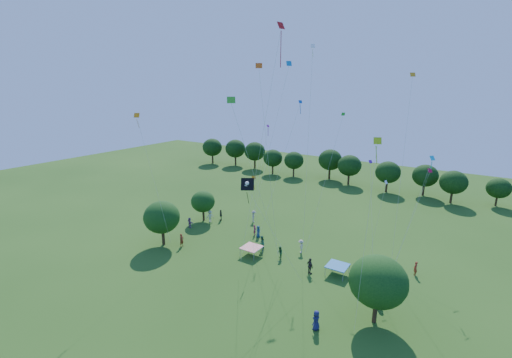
% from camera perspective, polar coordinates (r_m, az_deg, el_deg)
% --- Properties ---
extents(near_tree_west, '(4.59, 4.59, 5.89)m').
position_cam_1_polar(near_tree_west, '(45.59, -15.44, -6.15)').
color(near_tree_west, '#422B19').
rests_on(near_tree_west, ground).
extents(near_tree_north, '(3.60, 3.60, 4.72)m').
position_cam_1_polar(near_tree_north, '(52.61, -8.84, -3.73)').
color(near_tree_north, '#422B19').
rests_on(near_tree_north, ground).
extents(near_tree_east, '(4.91, 4.91, 6.19)m').
position_cam_1_polar(near_tree_east, '(31.97, 19.68, -15.79)').
color(near_tree_east, '#422B19').
rests_on(near_tree_east, ground).
extents(treeline, '(88.01, 8.77, 6.77)m').
position_cam_1_polar(treeline, '(73.56, 16.86, 2.03)').
color(treeline, '#422B19').
rests_on(treeline, ground).
extents(tent_red_stripe, '(2.20, 2.20, 1.10)m').
position_cam_1_polar(tent_red_stripe, '(42.40, -0.75, -11.34)').
color(tent_red_stripe, red).
rests_on(tent_red_stripe, ground).
extents(tent_blue, '(2.20, 2.20, 1.10)m').
position_cam_1_polar(tent_blue, '(39.52, 13.43, -13.89)').
color(tent_blue, '#1A64A9').
rests_on(tent_blue, ground).
extents(crowd_person_0, '(0.60, 0.94, 1.78)m').
position_cam_1_polar(crowd_person_0, '(31.61, 10.02, -22.17)').
color(crowd_person_0, '#1B1C50').
rests_on(crowd_person_0, ground).
extents(crowd_person_1, '(0.44, 0.67, 1.74)m').
position_cam_1_polar(crowd_person_1, '(45.62, -12.28, -9.94)').
color(crowd_person_1, maroon).
rests_on(crowd_person_1, ground).
extents(crowd_person_2, '(0.65, 0.99, 1.85)m').
position_cam_1_polar(crowd_person_2, '(43.81, 0.94, -10.59)').
color(crowd_person_2, '#296140').
rests_on(crowd_person_2, ground).
extents(crowd_person_3, '(1.02, 1.21, 1.70)m').
position_cam_1_polar(crowd_person_3, '(43.44, 7.49, -11.06)').
color(crowd_person_3, beige).
rests_on(crowd_person_3, ground).
extents(crowd_person_4, '(1.03, 1.03, 1.71)m').
position_cam_1_polar(crowd_person_4, '(53.13, -5.89, -6.00)').
color(crowd_person_4, '#3C3630').
rests_on(crowd_person_4, ground).
extents(crowd_person_5, '(1.65, 0.83, 1.69)m').
position_cam_1_polar(crowd_person_5, '(41.69, 19.17, -13.03)').
color(crowd_person_5, '#AB63A7').
rests_on(crowd_person_5, ground).
extents(crowd_person_6, '(0.53, 0.85, 1.63)m').
position_cam_1_polar(crowd_person_6, '(47.25, 0.36, -8.74)').
color(crowd_person_6, navy).
rests_on(crowd_person_6, ground).
extents(crowd_person_7, '(0.51, 0.64, 1.49)m').
position_cam_1_polar(crowd_person_7, '(47.86, -0.21, -8.51)').
color(crowd_person_7, maroon).
rests_on(crowd_person_7, ground).
extents(crowd_person_8, '(0.77, 0.87, 1.55)m').
position_cam_1_polar(crowd_person_8, '(41.83, 4.00, -12.16)').
color(crowd_person_8, '#24552D').
rests_on(crowd_person_8, ground).
extents(crowd_person_9, '(0.99, 1.29, 1.80)m').
position_cam_1_polar(crowd_person_9, '(52.23, -0.38, -6.24)').
color(crowd_person_9, tan).
rests_on(crowd_person_9, ground).
extents(crowd_person_10, '(1.19, 0.98, 1.86)m').
position_cam_1_polar(crowd_person_10, '(39.10, 8.99, -14.15)').
color(crowd_person_10, '#362D2B').
rests_on(crowd_person_10, ground).
extents(crowd_person_11, '(1.49, 0.83, 1.51)m').
position_cam_1_polar(crowd_person_11, '(51.23, -10.99, -7.15)').
color(crowd_person_11, '#A15E92').
rests_on(crowd_person_11, ground).
extents(crowd_person_12, '(0.70, 0.89, 1.60)m').
position_cam_1_polar(crowd_person_12, '(35.94, 19.79, -18.03)').
color(crowd_person_12, '#1A1D4C').
rests_on(crowd_person_12, ground).
extents(crowd_person_13, '(0.58, 0.70, 1.60)m').
position_cam_1_polar(crowd_person_13, '(42.20, 25.03, -13.37)').
color(crowd_person_13, maroon).
rests_on(crowd_person_13, ground).
extents(crowd_person_14, '(0.53, 0.85, 1.62)m').
position_cam_1_polar(crowd_person_14, '(40.29, 17.70, -13.99)').
color(crowd_person_14, '#225032').
rests_on(crowd_person_14, ground).
extents(crowd_person_15, '(1.07, 1.32, 1.85)m').
position_cam_1_polar(crowd_person_15, '(52.68, -7.68, -6.17)').
color(crowd_person_15, beige).
rests_on(crowd_person_15, ground).
extents(pirate_kite, '(5.39, 3.17, 10.39)m').
position_cam_1_polar(pirate_kite, '(31.80, -1.33, -1.12)').
color(pirate_kite, black).
extents(red_high_kite, '(4.73, 0.75, 23.95)m').
position_cam_1_polar(red_high_kite, '(31.81, 2.63, 15.50)').
color(red_high_kite, red).
extents(small_kite_0, '(1.85, 6.45, 9.68)m').
position_cam_1_polar(small_kite_0, '(42.83, 26.10, -1.43)').
color(small_kite_0, red).
extents(small_kite_1, '(1.94, 2.45, 15.89)m').
position_cam_1_polar(small_kite_1, '(40.24, -18.13, 5.56)').
color(small_kite_1, orange).
extents(small_kite_2, '(1.29, 5.89, 20.12)m').
position_cam_1_polar(small_kite_2, '(40.85, 23.86, 8.24)').
color(small_kite_2, orange).
extents(small_kite_3, '(1.09, 8.09, 17.89)m').
position_cam_1_polar(small_kite_3, '(28.85, -1.84, 5.66)').
color(small_kite_3, green).
extents(small_kite_4, '(4.11, 3.26, 21.81)m').
position_cam_1_polar(small_kite_4, '(45.91, 4.10, 12.89)').
color(small_kite_4, '#127EB8').
extents(small_kite_5, '(2.16, 2.97, 10.69)m').
position_cam_1_polar(small_kite_5, '(40.29, 18.63, -1.45)').
color(small_kite_5, '#6D1AA1').
extents(small_kite_6, '(1.42, 1.49, 9.55)m').
position_cam_1_polar(small_kite_6, '(37.70, 20.16, -3.82)').
color(small_kite_6, white).
extents(small_kite_7, '(2.15, 4.62, 11.47)m').
position_cam_1_polar(small_kite_7, '(41.03, 26.43, 0.23)').
color(small_kite_7, '#0EB9D9').
extents(small_kite_8, '(1.30, 2.95, 20.69)m').
position_cam_1_polar(small_kite_8, '(32.65, 1.39, 9.67)').
color(small_kite_8, '#DA520C').
extents(small_kite_9, '(1.38, 2.81, 8.64)m').
position_cam_1_polar(small_kite_9, '(40.42, -0.26, -1.75)').
color(small_kite_9, orange).
extents(small_kite_10, '(0.62, 1.42, 15.19)m').
position_cam_1_polar(small_kite_10, '(26.05, 18.83, -0.71)').
color(small_kite_10, '#9DC511').
extents(small_kite_11, '(1.43, 6.60, 15.70)m').
position_cam_1_polar(small_kite_11, '(40.99, 12.44, 3.50)').
color(small_kite_11, '#1A8D19').
extents(small_kite_12, '(3.61, 4.08, 17.05)m').
position_cam_1_polar(small_kite_12, '(42.93, 5.54, 6.53)').
color(small_kite_12, '#1251B7').
extents(small_kite_13, '(1.25, 2.70, 13.63)m').
position_cam_1_polar(small_kite_13, '(47.26, 1.32, 4.57)').
color(small_kite_13, '#951894').
extents(small_kite_14, '(0.54, 0.40, 22.72)m').
position_cam_1_polar(small_kite_14, '(36.62, 8.88, 10.09)').
color(small_kite_14, white).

